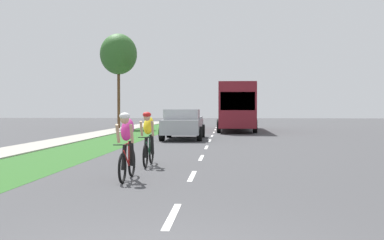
% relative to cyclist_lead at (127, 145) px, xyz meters
% --- Properties ---
extents(ground_plane, '(120.00, 120.00, 0.00)m').
position_rel_cyclist_lead_xyz_m(ground_plane, '(1.47, 14.01, -0.81)').
color(ground_plane, '#424244').
extents(grass_verge, '(2.98, 70.00, 0.01)m').
position_rel_cyclist_lead_xyz_m(grass_verge, '(-3.60, 14.01, -0.81)').
color(grass_verge, '#2D6026').
rests_on(grass_verge, ground_plane).
extents(sidewalk_concrete, '(1.97, 70.00, 0.10)m').
position_rel_cyclist_lead_xyz_m(sidewalk_concrete, '(-6.07, 14.01, -0.81)').
color(sidewalk_concrete, '#9E998E').
rests_on(sidewalk_concrete, ground_plane).
extents(lane_markings_center, '(0.12, 53.49, 0.01)m').
position_rel_cyclist_lead_xyz_m(lane_markings_center, '(1.47, 18.01, -0.81)').
color(lane_markings_center, white).
rests_on(lane_markings_center, ground_plane).
extents(cyclist_lead, '(0.42, 1.72, 1.58)m').
position_rel_cyclist_lead_xyz_m(cyclist_lead, '(0.00, 0.00, 0.00)').
color(cyclist_lead, black).
rests_on(cyclist_lead, ground_plane).
extents(cyclist_trailing, '(0.42, 1.72, 1.58)m').
position_rel_cyclist_lead_xyz_m(cyclist_trailing, '(0.04, 2.75, 0.00)').
color(cyclist_trailing, black).
rests_on(cyclist_trailing, ground_plane).
extents(pickup_silver, '(2.22, 5.10, 1.64)m').
position_rel_cyclist_lead_xyz_m(pickup_silver, '(-0.03, 14.67, 0.02)').
color(pickup_silver, '#A5A8AD').
rests_on(pickup_silver, ground_plane).
extents(bus_maroon, '(2.78, 11.60, 3.48)m').
position_rel_cyclist_lead_xyz_m(bus_maroon, '(3.08, 25.45, 1.17)').
color(bus_maroon, maroon).
rests_on(bus_maroon, ground_plane).
extents(street_tree_far, '(3.09, 3.09, 7.96)m').
position_rel_cyclist_lead_xyz_m(street_tree_far, '(-6.66, 27.77, 5.42)').
color(street_tree_far, brown).
rests_on(street_tree_far, ground_plane).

